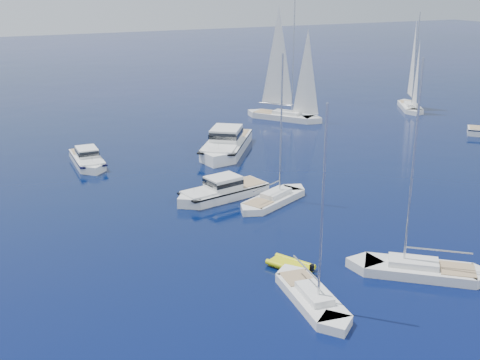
% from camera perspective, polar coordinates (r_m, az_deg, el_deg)
% --- Properties ---
extents(motor_cruiser_centre, '(9.70, 4.42, 2.45)m').
position_cam_1_polar(motor_cruiser_centre, '(52.11, -1.77, -1.70)').
color(motor_cruiser_centre, silver).
rests_on(motor_cruiser_centre, ground).
extents(motor_cruiser_distant, '(11.10, 12.91, 3.45)m').
position_cam_1_polar(motor_cruiser_distant, '(66.05, -1.36, 2.71)').
color(motor_cruiser_distant, white).
rests_on(motor_cruiser_distant, ground).
extents(motor_cruiser_horizon, '(3.03, 8.75, 2.27)m').
position_cam_1_polar(motor_cruiser_horizon, '(63.36, -14.29, 1.43)').
color(motor_cruiser_horizon, white).
rests_on(motor_cruiser_horizon, ground).
extents(sailboat_fore, '(3.38, 8.73, 12.50)m').
position_cam_1_polar(sailboat_fore, '(36.21, 6.83, -11.47)').
color(sailboat_fore, white).
rests_on(sailboat_fore, ground).
extents(sailboat_mid_r, '(9.03, 8.28, 14.32)m').
position_cam_1_polar(sailboat_mid_r, '(40.66, 16.65, -8.63)').
color(sailboat_mid_r, silver).
rests_on(sailboat_mid_r, ground).
extents(sailboat_centre, '(8.96, 5.74, 12.94)m').
position_cam_1_polar(sailboat_centre, '(51.05, 3.22, -2.17)').
color(sailboat_centre, silver).
rests_on(sailboat_centre, ground).
extents(sailboat_sails_r, '(9.05, 11.27, 17.05)m').
position_cam_1_polar(sailboat_sails_r, '(82.05, 4.20, 5.81)').
color(sailboat_sails_r, silver).
rests_on(sailboat_sails_r, ground).
extents(sailboat_sails_far, '(7.27, 9.68, 14.39)m').
position_cam_1_polar(sailboat_sails_far, '(91.71, 15.90, 6.51)').
color(sailboat_sails_far, white).
rests_on(sailboat_sails_far, ground).
extents(tender_yellow, '(3.02, 3.64, 0.95)m').
position_cam_1_polar(tender_yellow, '(39.90, 4.84, -8.40)').
color(tender_yellow, '#CED10C').
rests_on(tender_yellow, ground).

